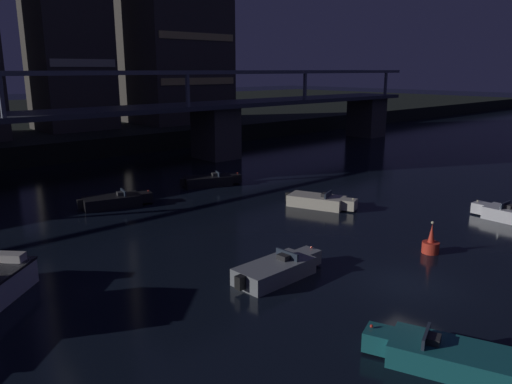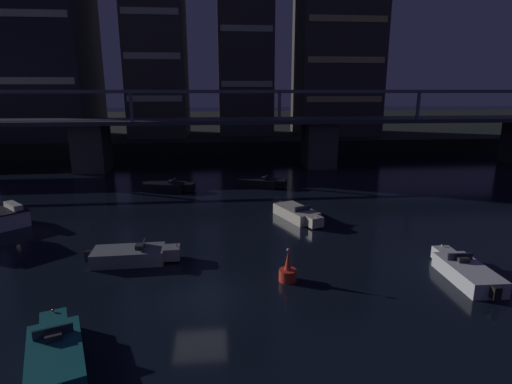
% 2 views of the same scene
% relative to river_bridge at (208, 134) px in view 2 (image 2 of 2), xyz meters
% --- Properties ---
extents(ground_plane, '(400.00, 400.00, 0.00)m').
position_rel_river_bridge_xyz_m(ground_plane, '(0.00, -32.14, -4.23)').
color(ground_plane, black).
extents(far_riverbank, '(240.00, 80.00, 2.20)m').
position_rel_river_bridge_xyz_m(far_riverbank, '(0.00, 48.01, -3.13)').
color(far_riverbank, black).
rests_on(far_riverbank, ground).
extents(river_bridge, '(88.23, 6.40, 9.38)m').
position_rel_river_bridge_xyz_m(river_bridge, '(0.00, 0.00, 0.00)').
color(river_bridge, '#4C4944').
rests_on(river_bridge, ground).
extents(tower_west_tall, '(8.66, 11.37, 30.19)m').
position_rel_river_bridge_xyz_m(tower_west_tall, '(-7.81, 17.98, 12.91)').
color(tower_west_tall, '#423D38').
rests_on(tower_west_tall, far_riverbank).
extents(tower_central, '(8.53, 8.16, 40.64)m').
position_rel_river_bridge_xyz_m(tower_central, '(5.90, 18.90, 18.14)').
color(tower_central, '#423D38').
rests_on(tower_central, far_riverbank).
extents(tower_east_tall, '(12.80, 10.48, 29.34)m').
position_rel_river_bridge_xyz_m(tower_east_tall, '(20.67, 17.80, 12.49)').
color(tower_east_tall, '#423D38').
rests_on(tower_east_tall, far_riverbank).
extents(speedboat_near_center, '(5.20, 2.70, 1.16)m').
position_rel_river_bridge_xyz_m(speedboat_near_center, '(-3.80, -10.98, -3.82)').
color(speedboat_near_center, black).
rests_on(speedboat_near_center, ground).
extents(speedboat_near_right, '(5.21, 1.94, 1.16)m').
position_rel_river_bridge_xyz_m(speedboat_near_right, '(-3.87, -27.56, -3.82)').
color(speedboat_near_right, gray).
rests_on(speedboat_near_right, ground).
extents(speedboat_mid_left, '(1.88, 5.20, 1.16)m').
position_rel_river_bridge_xyz_m(speedboat_mid_left, '(13.58, -31.41, -3.82)').
color(speedboat_mid_left, silver).
rests_on(speedboat_mid_left, ground).
extents(speedboat_mid_center, '(3.11, 5.08, 1.16)m').
position_rel_river_bridge_xyz_m(speedboat_mid_center, '(6.94, -20.75, -3.82)').
color(speedboat_mid_center, beige).
rests_on(speedboat_mid_center, ground).
extents(speedboat_mid_right, '(3.08, 5.09, 1.16)m').
position_rel_river_bridge_xyz_m(speedboat_mid_right, '(-4.86, -36.37, -3.82)').
color(speedboat_mid_right, '#196066').
rests_on(speedboat_mid_right, ground).
extents(speedboat_far_left, '(5.08, 3.10, 1.16)m').
position_rel_river_bridge_xyz_m(speedboat_far_left, '(5.24, -10.17, -3.82)').
color(speedboat_far_left, black).
rests_on(speedboat_far_left, ground).
extents(channel_buoy, '(0.90, 0.90, 1.76)m').
position_rel_river_bridge_xyz_m(channel_buoy, '(4.45, -30.69, -3.75)').
color(channel_buoy, red).
rests_on(channel_buoy, ground).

